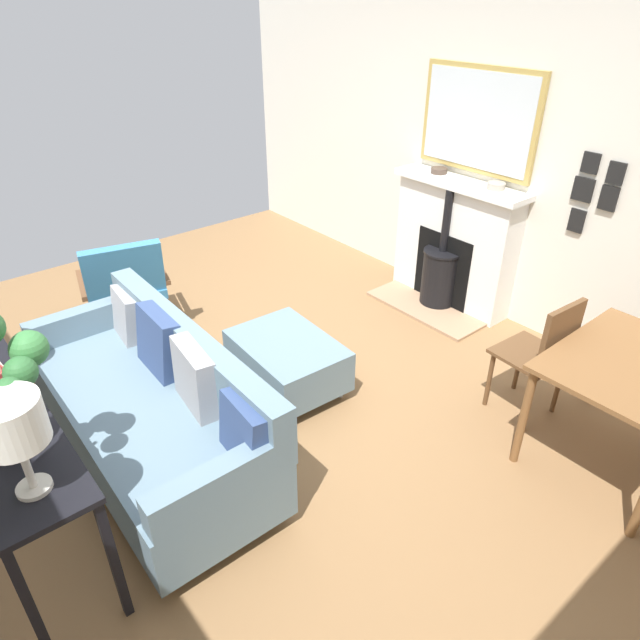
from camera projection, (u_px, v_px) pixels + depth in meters
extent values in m
cube|color=olive|center=(246.00, 394.00, 4.05)|extent=(4.86, 6.12, 0.01)
cube|color=silver|center=(479.00, 148.00, 4.68)|extent=(0.12, 6.12, 2.73)
cube|color=#9E7A5B|center=(424.00, 309.00, 5.08)|extent=(0.40, 1.09, 0.03)
cube|color=white|center=(454.00, 246.00, 4.99)|extent=(0.26, 1.15, 1.09)
cube|color=black|center=(444.00, 268.00, 5.03)|extent=(0.06, 0.58, 0.65)
cylinder|color=black|center=(440.00, 278.00, 5.05)|extent=(0.32, 0.32, 0.49)
cylinder|color=black|center=(443.00, 252.00, 4.92)|extent=(0.34, 0.34, 0.02)
cylinder|color=black|center=(447.00, 221.00, 4.77)|extent=(0.07, 0.07, 0.55)
cube|color=white|center=(460.00, 184.00, 4.69)|extent=(0.31, 1.23, 0.05)
cube|color=tan|center=(478.00, 120.00, 4.50)|extent=(0.04, 1.09, 0.82)
cube|color=silver|center=(477.00, 120.00, 4.49)|extent=(0.01, 1.01, 0.74)
cylinder|color=#47382D|center=(439.00, 171.00, 4.85)|extent=(0.14, 0.14, 0.04)
torus|color=#47382D|center=(439.00, 169.00, 4.84)|extent=(0.14, 0.14, 0.01)
cylinder|color=#9E9384|center=(496.00, 186.00, 4.46)|extent=(0.14, 0.14, 0.05)
torus|color=#9E9384|center=(497.00, 183.00, 4.45)|extent=(0.14, 0.14, 0.01)
cylinder|color=#B2B2B7|center=(58.00, 403.00, 3.88)|extent=(0.04, 0.04, 0.10)
cylinder|color=#B2B2B7|center=(165.00, 573.00, 2.75)|extent=(0.04, 0.04, 0.10)
cylinder|color=#B2B2B7|center=(144.00, 370.00, 4.22)|extent=(0.04, 0.04, 0.10)
cylinder|color=#B2B2B7|center=(271.00, 509.00, 3.09)|extent=(0.04, 0.04, 0.10)
cube|color=slate|center=(146.00, 422.00, 3.37)|extent=(0.82, 1.99, 0.36)
cube|color=slate|center=(189.00, 353.00, 3.36)|extent=(0.17, 1.98, 0.36)
cube|color=slate|center=(83.00, 321.00, 3.85)|extent=(0.75, 0.13, 0.19)
cube|color=slate|center=(221.00, 481.00, 2.61)|extent=(0.75, 0.13, 0.19)
cube|color=#99999E|center=(127.00, 316.00, 3.81)|extent=(0.18, 0.35, 0.34)
cube|color=#334775|center=(158.00, 343.00, 3.46)|extent=(0.17, 0.41, 0.41)
cube|color=#99999E|center=(194.00, 379.00, 3.14)|extent=(0.17, 0.41, 0.40)
cube|color=#334775|center=(245.00, 432.00, 2.81)|extent=(0.17, 0.35, 0.35)
cylinder|color=#B2B2B7|center=(238.00, 372.00, 4.20)|extent=(0.03, 0.03, 0.09)
cylinder|color=#B2B2B7|center=(286.00, 418.00, 3.75)|extent=(0.03, 0.03, 0.09)
cylinder|color=#B2B2B7|center=(290.00, 351.00, 4.44)|extent=(0.03, 0.03, 0.09)
cylinder|color=#B2B2B7|center=(341.00, 392.00, 3.99)|extent=(0.03, 0.03, 0.09)
cube|color=slate|center=(287.00, 360.00, 3.99)|extent=(0.63, 0.84, 0.30)
cube|color=brown|center=(154.00, 290.00, 5.03)|extent=(0.05, 0.05, 0.36)
cube|color=brown|center=(94.00, 302.00, 4.84)|extent=(0.05, 0.05, 0.36)
cube|color=brown|center=(165.00, 314.00, 4.66)|extent=(0.05, 0.05, 0.36)
cube|color=brown|center=(101.00, 328.00, 4.48)|extent=(0.05, 0.05, 0.36)
cube|color=teal|center=(124.00, 287.00, 4.65)|extent=(0.72, 0.69, 0.08)
cube|color=teal|center=(124.00, 271.00, 4.33)|extent=(0.62, 0.28, 0.44)
cube|color=brown|center=(162.00, 270.00, 4.72)|extent=(0.17, 0.53, 0.04)
cube|color=brown|center=(81.00, 285.00, 4.49)|extent=(0.17, 0.53, 0.04)
cube|color=black|center=(7.00, 376.00, 3.60)|extent=(0.04, 0.04, 0.75)
cube|color=black|center=(114.00, 561.00, 2.44)|extent=(0.04, 0.04, 0.75)
cube|color=black|center=(31.00, 610.00, 2.25)|extent=(0.04, 0.04, 0.75)
cylinder|color=beige|center=(34.00, 487.00, 2.27)|extent=(0.14, 0.14, 0.02)
cylinder|color=beige|center=(26.00, 464.00, 2.20)|extent=(0.03, 0.03, 0.24)
cylinder|color=silver|center=(10.00, 422.00, 2.09)|extent=(0.25, 0.25, 0.19)
cylinder|color=#4C4C51|center=(13.00, 429.00, 2.44)|extent=(0.21, 0.21, 0.19)
sphere|color=#2D6633|center=(9.00, 391.00, 2.17)|extent=(0.11, 0.11, 0.11)
sphere|color=#2D6633|center=(21.00, 372.00, 2.30)|extent=(0.14, 0.14, 0.14)
sphere|color=#387A3D|center=(29.00, 349.00, 2.41)|extent=(0.16, 0.16, 0.16)
cylinder|color=brown|center=(600.00, 360.00, 3.81)|extent=(0.05, 0.05, 0.69)
cylinder|color=brown|center=(524.00, 417.00, 3.30)|extent=(0.05, 0.05, 0.69)
cube|color=brown|center=(638.00, 366.00, 3.13)|extent=(1.02, 0.82, 0.03)
cylinder|color=brown|center=(519.00, 363.00, 3.99)|extent=(0.03, 0.03, 0.45)
cylinder|color=brown|center=(489.00, 379.00, 3.83)|extent=(0.03, 0.03, 0.45)
cylinder|color=brown|center=(558.00, 386.00, 3.76)|extent=(0.03, 0.03, 0.45)
cylinder|color=brown|center=(529.00, 403.00, 3.60)|extent=(0.03, 0.03, 0.45)
cube|color=brown|center=(530.00, 354.00, 3.68)|extent=(0.43, 0.43, 0.02)
cube|color=brown|center=(561.00, 337.00, 3.44)|extent=(0.36, 0.06, 0.43)
cube|color=black|center=(591.00, 163.00, 3.93)|extent=(0.02, 0.12, 0.14)
cube|color=black|center=(616.00, 173.00, 3.83)|extent=(0.02, 0.11, 0.15)
cube|color=black|center=(583.00, 189.00, 4.04)|extent=(0.02, 0.15, 0.17)
cube|color=black|center=(609.00, 198.00, 3.92)|extent=(0.02, 0.12, 0.17)
cube|color=black|center=(577.00, 221.00, 4.15)|extent=(0.02, 0.11, 0.17)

